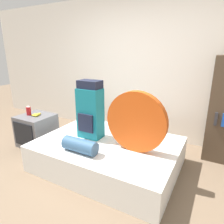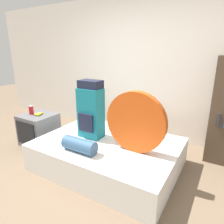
# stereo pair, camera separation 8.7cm
# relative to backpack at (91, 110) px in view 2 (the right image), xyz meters

# --- Properties ---
(ground_plane) EXTENTS (16.00, 16.00, 0.00)m
(ground_plane) POSITION_rel_backpack_xyz_m (0.31, -0.65, -0.80)
(ground_plane) COLOR brown
(wall_back) EXTENTS (8.00, 0.05, 2.60)m
(wall_back) POSITION_rel_backpack_xyz_m (0.31, 1.32, 0.50)
(wall_back) COLOR white
(wall_back) RESTS_ON ground_plane
(bed) EXTENTS (1.94, 1.41, 0.39)m
(bed) POSITION_rel_backpack_xyz_m (0.31, -0.02, -0.60)
(bed) COLOR white
(bed) RESTS_ON ground_plane
(backpack) EXTENTS (0.35, 0.26, 0.85)m
(backpack) POSITION_rel_backpack_xyz_m (0.00, 0.00, 0.00)
(backpack) COLOR #14707F
(backpack) RESTS_ON bed
(tent_bag) EXTENTS (0.78, 0.10, 0.78)m
(tent_bag) POSITION_rel_backpack_xyz_m (0.75, -0.07, -0.02)
(tent_bag) COLOR #D14C14
(tent_bag) RESTS_ON bed
(sleeping_roll) EXTENTS (0.46, 0.18, 0.18)m
(sleeping_roll) POSITION_rel_backpack_xyz_m (0.15, -0.46, -0.32)
(sleeping_roll) COLOR #33567A
(sleeping_roll) RESTS_ON bed
(television) EXTENTS (0.56, 0.55, 0.55)m
(television) POSITION_rel_backpack_xyz_m (-1.14, -0.04, -0.52)
(television) COLOR #5B5B60
(television) RESTS_ON ground_plane
(canister) EXTENTS (0.08, 0.08, 0.16)m
(canister) POSITION_rel_backpack_xyz_m (-1.26, -0.06, -0.17)
(canister) COLOR #B2191E
(canister) RESTS_ON television
(banana_bunch) EXTENTS (0.13, 0.17, 0.04)m
(banana_bunch) POSITION_rel_backpack_xyz_m (-1.11, -0.02, -0.23)
(banana_bunch) COLOR yellow
(banana_bunch) RESTS_ON television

